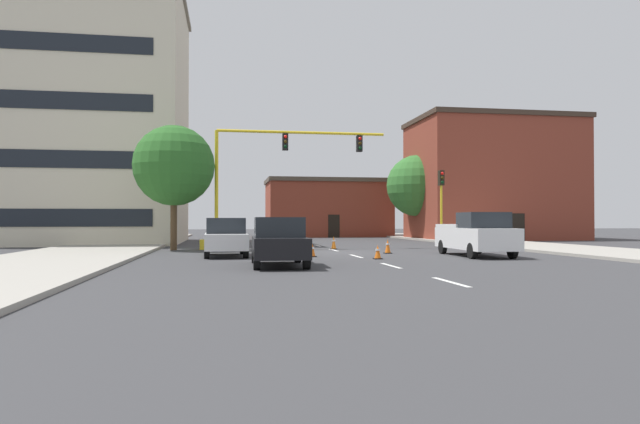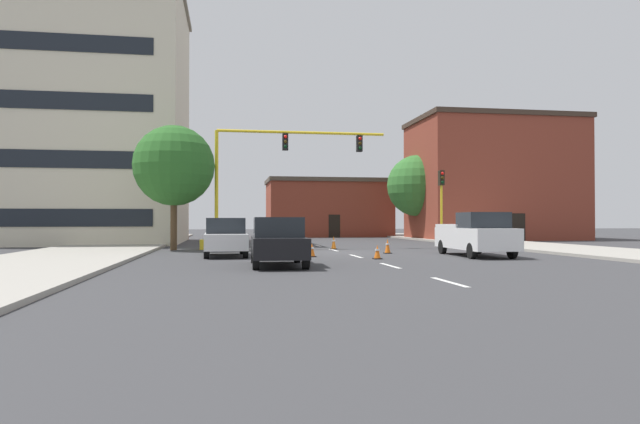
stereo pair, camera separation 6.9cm
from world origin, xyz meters
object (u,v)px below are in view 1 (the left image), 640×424
traffic_cone_roadside_a (388,246)px  traffic_cone_roadside_c (334,243)px  traffic_cone_roadside_d (312,250)px  traffic_cone_roadside_b (378,252)px  traffic_signal_gantry (242,208)px  tree_right_far (418,186)px  traffic_light_pole_right (441,191)px  sedan_black_mid_left (279,241)px  tree_left_near (174,166)px  pickup_truck_white (476,235)px  sedan_white_near_left (226,237)px

traffic_cone_roadside_a → traffic_cone_roadside_c: bearing=112.4°
traffic_cone_roadside_c → traffic_cone_roadside_d: traffic_cone_roadside_c is taller
traffic_cone_roadside_b → traffic_signal_gantry: bearing=119.7°
traffic_signal_gantry → tree_right_far: (15.50, 14.53, 2.31)m
traffic_cone_roadside_a → traffic_cone_roadside_d: traffic_cone_roadside_a is taller
traffic_cone_roadside_b → traffic_cone_roadside_c: traffic_cone_roadside_c is taller
traffic_light_pole_right → sedan_black_mid_left: (-11.57, -13.80, -2.64)m
traffic_signal_gantry → tree_left_near: bearing=-169.9°
traffic_signal_gantry → pickup_truck_white: traffic_signal_gantry is taller
traffic_signal_gantry → pickup_truck_white: 13.30m
traffic_light_pole_right → tree_left_near: tree_left_near is taller
traffic_signal_gantry → traffic_cone_roadside_d: bearing=-69.2°
traffic_light_pole_right → traffic_cone_roadside_c: bearing=-161.2°
sedan_white_near_left → traffic_cone_roadside_b: bearing=-25.2°
tree_right_far → sedan_white_near_left: (-16.43, -21.01, -3.77)m
traffic_cone_roadside_c → tree_left_near: bearing=177.4°
pickup_truck_white → traffic_cone_roadside_d: 7.51m
traffic_cone_roadside_b → traffic_cone_roadside_c: (-0.29, 8.38, 0.08)m
tree_left_near → traffic_cone_roadside_d: 10.53m
tree_right_far → sedan_black_mid_left: (-14.54, -26.87, -3.77)m
tree_right_far → traffic_cone_roadside_b: 26.39m
pickup_truck_white → traffic_cone_roadside_a: bearing=141.4°
traffic_light_pole_right → sedan_white_near_left: 15.84m
tree_right_far → traffic_cone_roadside_d: tree_right_far is taller
traffic_signal_gantry → tree_right_far: size_ratio=1.46×
tree_left_near → traffic_cone_roadside_b: 13.40m
sedan_white_near_left → traffic_cone_roadside_b: sedan_white_near_left is taller
traffic_light_pole_right → sedan_white_near_left: bearing=-149.5°
traffic_signal_gantry → tree_right_far: 21.37m
sedan_black_mid_left → traffic_cone_roadside_b: (4.44, 2.89, -0.59)m
traffic_signal_gantry → sedan_black_mid_left: 12.46m
traffic_light_pole_right → tree_right_far: (2.98, 13.08, 1.13)m
traffic_signal_gantry → traffic_cone_roadside_a: traffic_signal_gantry is taller
sedan_white_near_left → traffic_signal_gantry: bearing=81.8°
sedan_black_mid_left → tree_left_near: bearing=112.0°
tree_right_far → traffic_cone_roadside_c: bearing=-123.7°
traffic_cone_roadside_d → traffic_cone_roadside_c: bearing=71.2°
tree_left_near → traffic_cone_roadside_a: 12.54m
sedan_white_near_left → traffic_cone_roadside_d: bearing=-16.4°
traffic_signal_gantry → sedan_black_mid_left: traffic_signal_gantry is taller
sedan_white_near_left → traffic_cone_roadside_a: bearing=6.6°
traffic_cone_roadside_a → traffic_cone_roadside_d: size_ratio=1.17×
sedan_white_near_left → traffic_cone_roadside_a: sedan_white_near_left is taller
sedan_black_mid_left → traffic_cone_roadside_d: size_ratio=7.35×
traffic_signal_gantry → traffic_light_pole_right: size_ratio=2.23×
tree_right_far → traffic_signal_gantry: bearing=-136.8°
pickup_truck_white → sedan_white_near_left: (-11.27, 1.79, -0.09)m
tree_left_near → sedan_black_mid_left: bearing=-68.0°
tree_right_far → sedan_black_mid_left: tree_right_far is taller
tree_left_near → traffic_cone_roadside_a: tree_left_near is taller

